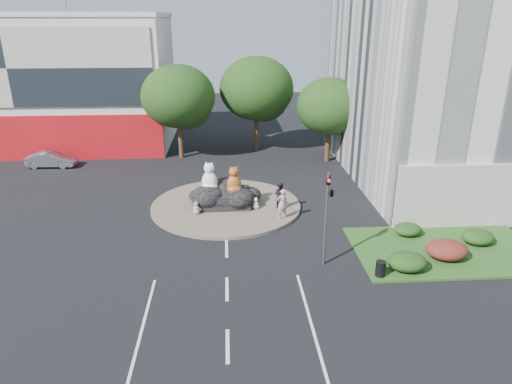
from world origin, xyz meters
TOP-DOWN VIEW (x-y plane):
  - ground at (0.00, 0.00)m, footprint 120.00×120.00m
  - roundabout_island at (0.00, 10.00)m, footprint 10.00×10.00m
  - rock_plinth at (0.00, 10.00)m, footprint 3.20×2.60m
  - shophouse_block at (-18.00, 27.91)m, footprint 25.20×12.30m
  - grass_verge at (12.00, 3.00)m, footprint 10.00×6.00m
  - tree_left at (-3.93, 22.06)m, footprint 6.46×6.46m
  - tree_mid at (3.07, 24.06)m, footprint 6.84×6.84m
  - tree_right at (9.07, 20.06)m, footprint 5.70×5.70m
  - hedge_near_green at (9.00, 1.00)m, footprint 2.00×1.60m
  - hedge_red at (11.50, 2.00)m, footprint 2.20×1.76m
  - hedge_mid_green at (14.00, 3.50)m, footprint 1.80×1.44m
  - hedge_back_green at (10.50, 4.80)m, footprint 1.60×1.28m
  - traffic_light at (5.10, 2.00)m, footprint 0.44×1.24m
  - street_lamp at (12.82, 8.00)m, footprint 2.34×0.22m
  - cat_white at (-1.05, 10.19)m, footprint 1.51×1.41m
  - cat_tabby at (0.57, 9.73)m, footprint 1.26×1.13m
  - kitten_calico at (-1.89, 8.56)m, footprint 0.65×0.62m
  - kitten_white at (1.95, 9.13)m, footprint 0.62×0.63m
  - pedestrian_pink at (3.50, 7.55)m, footprint 0.81×0.66m
  - pedestrian_dark at (3.53, 9.11)m, footprint 1.10×1.05m
  - parked_car at (-14.81, 19.81)m, footprint 4.11×1.58m
  - litter_bin at (7.50, 0.52)m, footprint 0.53×0.53m

SIDE VIEW (x-z plane):
  - ground at x=0.00m, z-range 0.00..0.00m
  - grass_verge at x=12.00m, z-range 0.00..0.12m
  - roundabout_island at x=0.00m, z-range 0.00..0.20m
  - hedge_back_green at x=10.50m, z-range 0.12..0.84m
  - litter_bin at x=7.50m, z-range 0.12..0.90m
  - hedge_mid_green at x=14.00m, z-range 0.12..0.93m
  - hedge_near_green at x=9.00m, z-range 0.12..1.02m
  - kitten_white at x=1.95m, z-range 0.20..1.00m
  - hedge_red at x=11.50m, z-range 0.12..1.11m
  - kitten_calico at x=-1.89m, z-range 0.20..1.04m
  - rock_plinth at x=0.00m, z-range 0.20..1.10m
  - parked_car at x=-14.81m, z-range 0.00..1.34m
  - pedestrian_dark at x=3.53m, z-range 0.20..2.00m
  - pedestrian_pink at x=3.50m, z-range 0.20..2.10m
  - cat_tabby at x=0.57m, z-range 1.10..2.98m
  - cat_white at x=-1.05m, z-range 1.10..3.15m
  - traffic_light at x=5.10m, z-range 1.12..6.12m
  - street_lamp at x=12.82m, z-range 0.52..8.58m
  - tree_right at x=9.07m, z-range 0.98..8.28m
  - tree_left at x=-3.93m, z-range 1.11..9.38m
  - tree_mid at x=3.07m, z-range 1.18..9.94m
  - shophouse_block at x=-18.00m, z-range -2.52..14.88m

